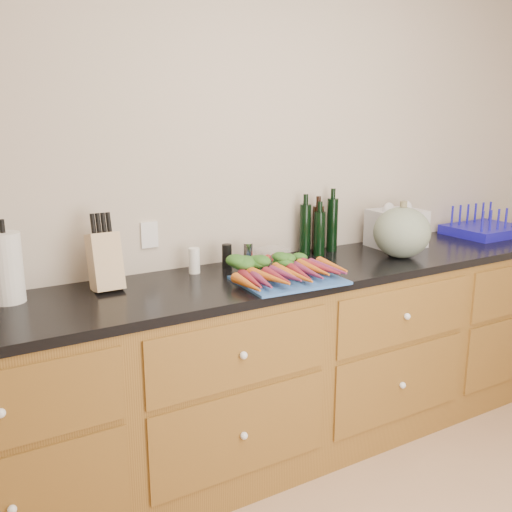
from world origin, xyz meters
TOP-DOWN VIEW (x-y plane):
  - wall_back at (0.00, 1.62)m, footprint 4.10×0.05m
  - cabinets at (0.00, 1.30)m, footprint 3.60×0.64m
  - countertop at (0.00, 1.30)m, footprint 3.64×0.62m
  - cutting_board at (-0.13, 1.14)m, footprint 0.47×0.37m
  - carrots at (-0.13, 1.18)m, footprint 0.51×0.35m
  - squash at (0.62, 1.22)m, footprint 0.29×0.29m
  - paper_towel at (-1.23, 1.46)m, footprint 0.12×0.12m
  - knife_block at (-0.86, 1.44)m, footprint 0.12×0.12m
  - grinder_salt at (-0.43, 1.48)m, footprint 0.05×0.05m
  - grinder_pepper at (-0.26, 1.48)m, footprint 0.05×0.05m
  - canister_chrome at (-0.14, 1.48)m, footprint 0.05×0.05m
  - tomato_box at (-0.01, 1.47)m, footprint 0.15×0.12m
  - bottles at (0.31, 1.51)m, footprint 0.24×0.12m
  - grocery_bag at (0.78, 1.42)m, footprint 0.30×0.24m
  - dish_rack at (1.49, 1.38)m, footprint 0.44×0.36m

SIDE VIEW (x-z plane):
  - cabinets at x=0.00m, z-range 0.00..0.90m
  - countertop at x=0.00m, z-range 0.90..0.94m
  - cutting_board at x=-0.13m, z-range 0.94..0.95m
  - tomato_box at x=-0.01m, z-range 0.94..1.01m
  - carrots at x=-0.13m, z-range 0.95..1.01m
  - dish_rack at x=1.49m, z-range 0.89..1.07m
  - canister_chrome at x=-0.14m, z-range 0.94..1.05m
  - grinder_pepper at x=-0.26m, z-range 0.94..1.06m
  - grinder_salt at x=-0.43m, z-range 0.94..1.06m
  - grocery_bag at x=0.78m, z-range 0.94..1.15m
  - knife_block at x=-0.86m, z-range 0.94..1.18m
  - bottles at x=0.31m, z-range 0.93..1.21m
  - squash at x=0.62m, z-range 0.94..1.20m
  - paper_towel at x=-1.23m, z-range 0.94..1.22m
  - wall_back at x=0.00m, z-range 0.00..2.60m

